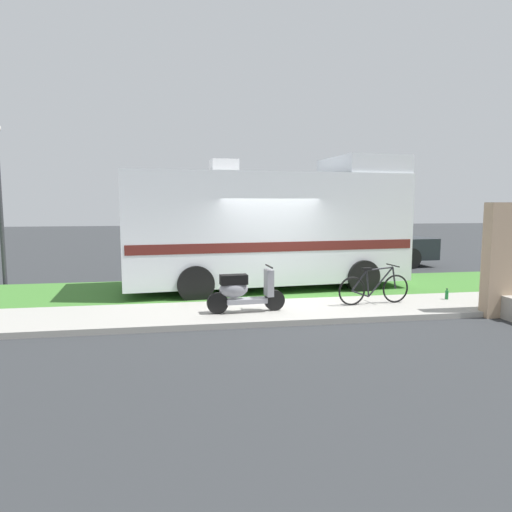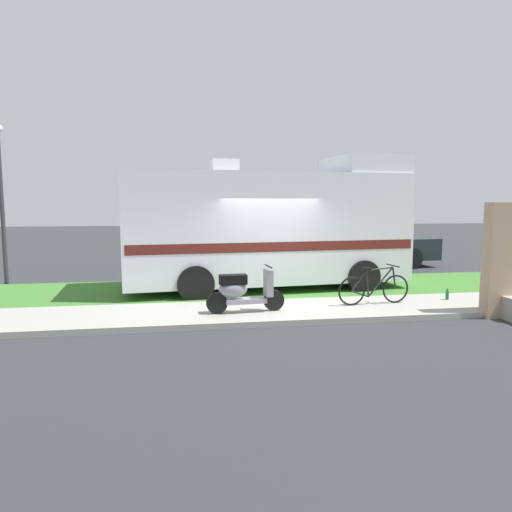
# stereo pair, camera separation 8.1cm
# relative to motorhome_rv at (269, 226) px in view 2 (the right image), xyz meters

# --- Properties ---
(ground_plane) EXTENTS (80.00, 80.00, 0.00)m
(ground_plane) POSITION_rel_motorhome_rv_xyz_m (-0.19, -1.69, -1.75)
(ground_plane) COLOR #2D3033
(sidewalk) EXTENTS (24.00, 2.00, 0.12)m
(sidewalk) POSITION_rel_motorhome_rv_xyz_m (-0.19, -2.89, -1.69)
(sidewalk) COLOR #9E9B93
(sidewalk) RESTS_ON ground
(grass_strip) EXTENTS (24.00, 3.40, 0.08)m
(grass_strip) POSITION_rel_motorhome_rv_xyz_m (-0.19, -0.19, -1.71)
(grass_strip) COLOR #3D752D
(grass_strip) RESTS_ON ground
(motorhome_rv) EXTENTS (7.73, 3.15, 3.67)m
(motorhome_rv) POSITION_rel_motorhome_rv_xyz_m (0.00, 0.00, 0.00)
(motorhome_rv) COLOR silver
(motorhome_rv) RESTS_ON ground
(scooter) EXTENTS (1.66, 0.50, 0.97)m
(scooter) POSITION_rel_motorhome_rv_xyz_m (-1.15, -3.07, -1.17)
(scooter) COLOR black
(scooter) RESTS_ON ground
(bicycle) EXTENTS (1.73, 0.52, 0.88)m
(bicycle) POSITION_rel_motorhome_rv_xyz_m (1.86, -2.78, -1.26)
(bicycle) COLOR black
(bicycle) RESTS_ON ground
(pickup_truck_near) EXTENTS (5.83, 2.40, 1.87)m
(pickup_truck_near) POSITION_rel_motorhome_rv_xyz_m (3.59, 3.92, -0.76)
(pickup_truck_near) COLOR #1E2328
(pickup_truck_near) RESTS_ON ground
(bottle_green) EXTENTS (0.08, 0.08, 0.26)m
(bottle_green) POSITION_rel_motorhome_rv_xyz_m (3.79, -2.59, -1.52)
(bottle_green) COLOR #19722D
(bottle_green) RESTS_ON ground
(street_lamp_post) EXTENTS (0.28, 0.28, 4.63)m
(street_lamp_post) POSITION_rel_motorhome_rv_xyz_m (-7.50, 1.91, 1.03)
(street_lamp_post) COLOR #333338
(street_lamp_post) RESTS_ON ground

